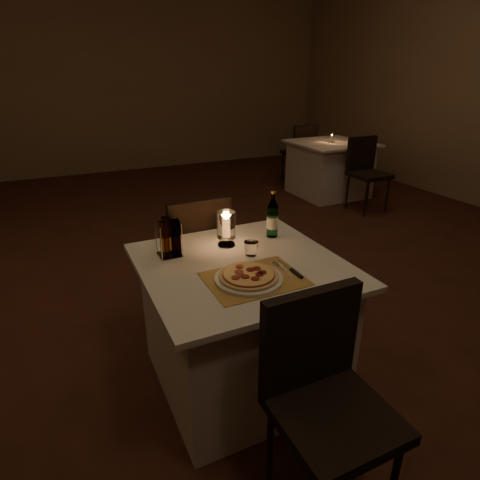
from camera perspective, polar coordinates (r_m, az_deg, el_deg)
name	(u,v)px	position (r m, az deg, el deg)	size (l,w,h in m)	color
floor	(225,316)	(2.98, -2.17, -10.75)	(8.00, 10.00, 0.02)	#452016
wall_back	(102,80)	(7.36, -19.05, 20.71)	(8.00, 0.02, 3.00)	#917654
main_table	(242,323)	(2.23, 0.22, -11.76)	(1.00, 1.00, 0.74)	silver
chair_near	(322,384)	(1.65, 11.64, -19.36)	(0.42, 0.42, 0.90)	black
chair_far	(196,246)	(2.73, -6.23, -0.86)	(0.42, 0.42, 0.90)	black
placemat	(254,279)	(1.89, 2.04, -5.54)	(0.45, 0.34, 0.00)	#BF8E42
plate	(249,278)	(1.88, 1.23, -5.49)	(0.32, 0.32, 0.01)	white
pizza	(249,275)	(1.87, 1.23, -5.05)	(0.28, 0.28, 0.02)	#D8B77F
fork	(281,268)	(1.99, 5.85, -4.03)	(0.02, 0.18, 0.00)	silver
knife	(294,271)	(1.96, 7.64, -4.46)	(0.02, 0.22, 0.01)	black
tumbler	(251,248)	(2.12, 1.59, -1.20)	(0.08, 0.08, 0.08)	white
water_bottle	(273,219)	(2.34, 4.65, 3.04)	(0.07, 0.07, 0.27)	#5AA86D
hurricane_candle	(226,226)	(2.21, -1.97, 2.01)	(0.10, 0.10, 0.20)	white
cruet_caddy	(169,239)	(2.11, -10.02, 0.14)	(0.12, 0.12, 0.21)	white
neighbor_table_right	(329,169)	(5.84, 12.53, 9.88)	(1.00, 1.00, 0.74)	silver
neighbor_chair_ra	(365,166)	(5.27, 17.40, 9.96)	(0.42, 0.42, 0.90)	black
neighbor_chair_rb	(301,148)	(6.38, 8.74, 12.83)	(0.42, 0.42, 0.90)	black
neighbor_candle_right	(332,139)	(5.77, 12.89, 13.89)	(0.03, 0.03, 0.11)	white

